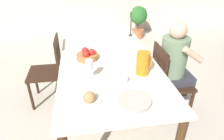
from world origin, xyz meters
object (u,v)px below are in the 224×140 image
object	(u,v)px
chair_person_side	(167,80)
fruit_bowl	(87,55)
red_pitcher	(143,63)
potted_plant	(138,19)
candlestick_tall	(131,25)
wine_glass_water	(89,65)
person_seated	(176,62)
chair_opposite	(50,69)
teacup_near_person	(124,79)
bread_plate	(89,99)
serving_tray	(134,101)
teacup_across	(134,58)

from	to	relation	value
chair_person_side	fruit_bowl	xyz separation A→B (m)	(-0.91, 0.14, 0.33)
red_pitcher	potted_plant	distance (m)	3.11
chair_person_side	candlestick_tall	world-z (taller)	candlestick_tall
red_pitcher	fruit_bowl	xyz separation A→B (m)	(-0.51, 0.40, -0.07)
red_pitcher	fruit_bowl	distance (m)	0.65
candlestick_tall	wine_glass_water	bearing A→B (deg)	-121.24
person_seated	wine_glass_water	xyz separation A→B (m)	(-1.00, -0.31, 0.21)
chair_opposite	wine_glass_water	size ratio (longest dim) A/B	4.71
chair_opposite	teacup_near_person	world-z (taller)	chair_opposite
bread_plate	serving_tray	bearing A→B (deg)	-10.02
chair_person_side	wine_glass_water	world-z (taller)	wine_glass_water
chair_opposite	potted_plant	bearing A→B (deg)	-39.22
person_seated	teacup_near_person	size ratio (longest dim) A/B	8.37
chair_opposite	candlestick_tall	xyz separation A→B (m)	(1.13, 0.29, 0.45)
teacup_near_person	candlestick_tall	size ratio (longest dim) A/B	0.36
serving_tray	candlestick_tall	world-z (taller)	candlestick_tall
person_seated	potted_plant	size ratio (longest dim) A/B	1.57
candlestick_tall	teacup_near_person	bearing A→B (deg)	-106.53
chair_opposite	chair_person_side	bearing A→B (deg)	-109.65
chair_person_side	bread_plate	distance (m)	1.16
teacup_across	bread_plate	xyz separation A→B (m)	(-0.52, -0.64, 0.01)
teacup_across	potted_plant	bearing A→B (deg)	72.85
person_seated	candlestick_tall	size ratio (longest dim) A/B	2.98
red_pitcher	teacup_near_person	bearing A→B (deg)	-152.33
wine_glass_water	teacup_near_person	distance (m)	0.34
person_seated	teacup_across	distance (m)	0.51
teacup_near_person	fruit_bowl	bearing A→B (deg)	121.07
wine_glass_water	potted_plant	bearing A→B (deg)	66.11
wine_glass_water	fruit_bowl	size ratio (longest dim) A/B	0.82
teacup_near_person	red_pitcher	bearing A→B (deg)	27.67
teacup_near_person	serving_tray	size ratio (longest dim) A/B	0.51
chair_opposite	fruit_bowl	xyz separation A→B (m)	(0.48, -0.36, 0.33)
serving_tray	teacup_across	bearing A→B (deg)	75.46
wine_glass_water	potted_plant	xyz separation A→B (m)	(1.32, 2.99, -0.46)
teacup_across	candlestick_tall	size ratio (longest dim) A/B	0.36
chair_opposite	person_seated	size ratio (longest dim) A/B	0.77
bread_plate	fruit_bowl	distance (m)	0.75
person_seated	red_pitcher	size ratio (longest dim) A/B	5.25
serving_tray	bread_plate	bearing A→B (deg)	169.98
fruit_bowl	candlestick_tall	world-z (taller)	candlestick_tall
red_pitcher	candlestick_tall	distance (m)	1.06
teacup_near_person	teacup_across	xyz separation A→B (m)	(0.19, 0.39, 0.00)
chair_person_side	teacup_across	bearing A→B (deg)	-93.41
chair_person_side	chair_opposite	bearing A→B (deg)	-109.65
wine_glass_water	potted_plant	world-z (taller)	wine_glass_water
chair_opposite	fruit_bowl	world-z (taller)	chair_opposite
person_seated	teacup_near_person	distance (m)	0.81
fruit_bowl	candlestick_tall	distance (m)	0.92
chair_person_side	serving_tray	bearing A→B (deg)	-41.68
bread_plate	fruit_bowl	world-z (taller)	fruit_bowl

